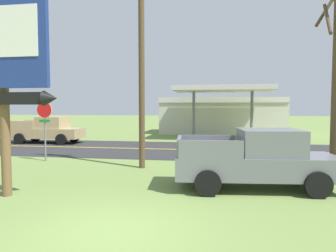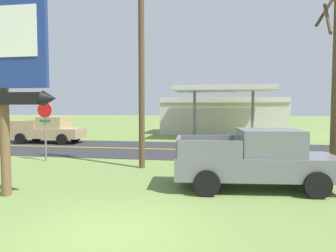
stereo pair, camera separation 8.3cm
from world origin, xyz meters
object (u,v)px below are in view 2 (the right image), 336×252
(pickup_grey_parked_on_lawn, at_px, (257,160))
(pickup_tan_on_road, at_px, (49,130))
(utility_pole, at_px, (141,46))
(stop_sign, at_px, (45,120))
(gas_station, at_px, (223,114))
(motel_sign, at_px, (1,60))

(pickup_grey_parked_on_lawn, distance_m, pickup_tan_on_road, 17.48)
(utility_pole, bearing_deg, stop_sign, 170.07)
(gas_station, distance_m, pickup_tan_on_road, 16.77)
(stop_sign, relative_size, utility_pole, 0.30)
(motel_sign, height_order, stop_sign, motel_sign)
(utility_pole, bearing_deg, gas_station, 79.01)
(motel_sign, relative_size, stop_sign, 2.07)
(stop_sign, height_order, utility_pole, utility_pole)
(utility_pole, bearing_deg, motel_sign, -120.32)
(gas_station, xyz_separation_m, pickup_grey_parked_on_lawn, (0.93, -21.64, -0.98))
(utility_pole, relative_size, gas_station, 0.83)
(motel_sign, height_order, pickup_grey_parked_on_lawn, motel_sign)
(stop_sign, relative_size, gas_station, 0.25)
(motel_sign, relative_size, utility_pole, 0.61)
(stop_sign, xyz_separation_m, gas_station, (8.82, 17.92, -0.08))
(stop_sign, xyz_separation_m, pickup_tan_on_road, (-3.97, 7.12, -1.06))
(motel_sign, xyz_separation_m, gas_station, (6.59, 23.85, -2.11))
(motel_sign, xyz_separation_m, pickup_grey_parked_on_lawn, (7.53, 2.20, -3.09))
(motel_sign, distance_m, stop_sign, 6.64)
(motel_sign, distance_m, gas_station, 24.83)
(gas_station, bearing_deg, motel_sign, -105.46)
(motel_sign, bearing_deg, gas_station, 74.54)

